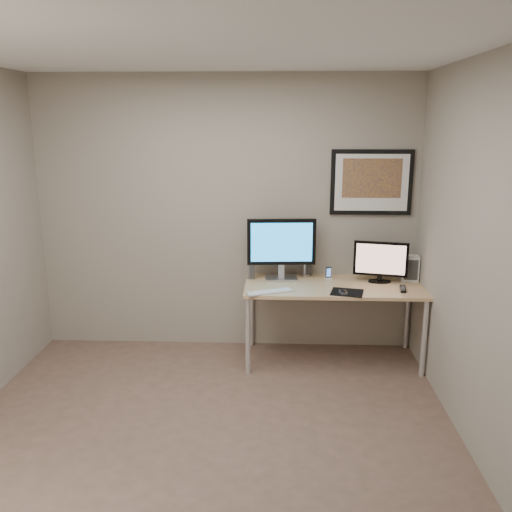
{
  "coord_description": "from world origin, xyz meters",
  "views": [
    {
      "loc": [
        0.5,
        -3.36,
        2.17
      ],
      "look_at": [
        0.31,
        1.1,
        1.06
      ],
      "focal_mm": 38.0,
      "sensor_mm": 36.0,
      "label": 1
    }
  ],
  "objects_px": {
    "monitor_large": "(281,246)",
    "monitor_tv": "(381,261)",
    "speaker_right": "(306,265)",
    "desk": "(333,292)",
    "phone_dock": "(328,273)",
    "fan_unit": "(410,268)",
    "keyboard": "(270,292)",
    "framed_art": "(371,182)",
    "speaker_left": "(251,271)"
  },
  "relations": [
    {
      "from": "speaker_right",
      "to": "fan_unit",
      "type": "relative_size",
      "value": 0.85
    },
    {
      "from": "desk",
      "to": "speaker_right",
      "type": "relative_size",
      "value": 7.92
    },
    {
      "from": "monitor_large",
      "to": "framed_art",
      "type": "bearing_deg",
      "value": 8.39
    },
    {
      "from": "framed_art",
      "to": "speaker_right",
      "type": "height_order",
      "value": "framed_art"
    },
    {
      "from": "monitor_tv",
      "to": "fan_unit",
      "type": "bearing_deg",
      "value": 24.5
    },
    {
      "from": "phone_dock",
      "to": "keyboard",
      "type": "relative_size",
      "value": 0.28
    },
    {
      "from": "speaker_right",
      "to": "fan_unit",
      "type": "bearing_deg",
      "value": -32.95
    },
    {
      "from": "monitor_tv",
      "to": "phone_dock",
      "type": "xyz_separation_m",
      "value": [
        -0.46,
        0.09,
        -0.15
      ]
    },
    {
      "from": "monitor_large",
      "to": "fan_unit",
      "type": "relative_size",
      "value": 2.65
    },
    {
      "from": "monitor_large",
      "to": "monitor_tv",
      "type": "distance_m",
      "value": 0.91
    },
    {
      "from": "desk",
      "to": "phone_dock",
      "type": "distance_m",
      "value": 0.23
    },
    {
      "from": "desk",
      "to": "speaker_right",
      "type": "xyz_separation_m",
      "value": [
        -0.23,
        0.3,
        0.17
      ]
    },
    {
      "from": "desk",
      "to": "fan_unit",
      "type": "relative_size",
      "value": 6.71
    },
    {
      "from": "speaker_right",
      "to": "fan_unit",
      "type": "distance_m",
      "value": 0.96
    },
    {
      "from": "speaker_right",
      "to": "phone_dock",
      "type": "xyz_separation_m",
      "value": [
        0.2,
        -0.11,
        -0.04
      ]
    },
    {
      "from": "monitor_tv",
      "to": "fan_unit",
      "type": "xyz_separation_m",
      "value": [
        0.28,
        0.06,
        -0.08
      ]
    },
    {
      "from": "desk",
      "to": "speaker_right",
      "type": "bearing_deg",
      "value": 127.95
    },
    {
      "from": "monitor_large",
      "to": "speaker_right",
      "type": "height_order",
      "value": "monitor_large"
    },
    {
      "from": "monitor_large",
      "to": "keyboard",
      "type": "bearing_deg",
      "value": -107.95
    },
    {
      "from": "framed_art",
      "to": "monitor_tv",
      "type": "distance_m",
      "value": 0.73
    },
    {
      "from": "monitor_tv",
      "to": "speaker_right",
      "type": "distance_m",
      "value": 0.7
    },
    {
      "from": "framed_art",
      "to": "fan_unit",
      "type": "height_order",
      "value": "framed_art"
    },
    {
      "from": "framed_art",
      "to": "monitor_large",
      "type": "distance_m",
      "value": 1.02
    },
    {
      "from": "speaker_left",
      "to": "keyboard",
      "type": "distance_m",
      "value": 0.45
    },
    {
      "from": "speaker_right",
      "to": "keyboard",
      "type": "relative_size",
      "value": 0.48
    },
    {
      "from": "desk",
      "to": "phone_dock",
      "type": "relative_size",
      "value": 13.69
    },
    {
      "from": "monitor_large",
      "to": "fan_unit",
      "type": "height_order",
      "value": "monitor_large"
    },
    {
      "from": "monitor_tv",
      "to": "phone_dock",
      "type": "relative_size",
      "value": 4.12
    },
    {
      "from": "monitor_tv",
      "to": "speaker_right",
      "type": "relative_size",
      "value": 2.38
    },
    {
      "from": "desk",
      "to": "fan_unit",
      "type": "bearing_deg",
      "value": 12.9
    },
    {
      "from": "framed_art",
      "to": "speaker_left",
      "type": "xyz_separation_m",
      "value": [
        -1.11,
        -0.18,
        -0.81
      ]
    },
    {
      "from": "framed_art",
      "to": "keyboard",
      "type": "distance_m",
      "value": 1.41
    },
    {
      "from": "speaker_right",
      "to": "phone_dock",
      "type": "height_order",
      "value": "speaker_right"
    },
    {
      "from": "framed_art",
      "to": "monitor_tv",
      "type": "bearing_deg",
      "value": -70.9
    },
    {
      "from": "monitor_large",
      "to": "phone_dock",
      "type": "bearing_deg",
      "value": 0.79
    },
    {
      "from": "monitor_large",
      "to": "monitor_tv",
      "type": "relative_size",
      "value": 1.32
    },
    {
      "from": "phone_dock",
      "to": "keyboard",
      "type": "distance_m",
      "value": 0.7
    },
    {
      "from": "desk",
      "to": "framed_art",
      "type": "height_order",
      "value": "framed_art"
    },
    {
      "from": "speaker_left",
      "to": "speaker_right",
      "type": "relative_size",
      "value": 0.8
    },
    {
      "from": "keyboard",
      "to": "fan_unit",
      "type": "bearing_deg",
      "value": -5.8
    },
    {
      "from": "framed_art",
      "to": "speaker_right",
      "type": "distance_m",
      "value": 0.98
    },
    {
      "from": "desk",
      "to": "speaker_left",
      "type": "relative_size",
      "value": 9.9
    },
    {
      "from": "speaker_right",
      "to": "fan_unit",
      "type": "xyz_separation_m",
      "value": [
        0.95,
        -0.14,
        0.02
      ]
    },
    {
      "from": "framed_art",
      "to": "speaker_right",
      "type": "xyz_separation_m",
      "value": [
        -0.58,
        -0.03,
        -0.79
      ]
    },
    {
      "from": "monitor_tv",
      "to": "fan_unit",
      "type": "height_order",
      "value": "monitor_tv"
    },
    {
      "from": "monitor_tv",
      "to": "phone_dock",
      "type": "distance_m",
      "value": 0.49
    },
    {
      "from": "framed_art",
      "to": "speaker_right",
      "type": "relative_size",
      "value": 3.71
    },
    {
      "from": "speaker_right",
      "to": "monitor_large",
      "type": "bearing_deg",
      "value": -173.0
    },
    {
      "from": "speaker_left",
      "to": "phone_dock",
      "type": "distance_m",
      "value": 0.73
    },
    {
      "from": "framed_art",
      "to": "phone_dock",
      "type": "relative_size",
      "value": 6.42
    }
  ]
}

